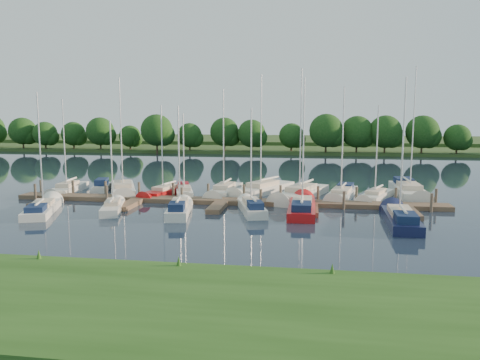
# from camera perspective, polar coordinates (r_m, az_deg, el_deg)

# --- Properties ---
(ground) EXTENTS (260.00, 260.00, 0.00)m
(ground) POSITION_cam_1_polar(r_m,az_deg,el_deg) (35.63, -4.40, -5.24)
(ground) COLOR #1B2937
(ground) RESTS_ON ground
(near_bank) EXTENTS (90.00, 10.00, 0.50)m
(near_bank) POSITION_cam_1_polar(r_m,az_deg,el_deg) (20.99, -14.57, -14.39)
(near_bank) COLOR #1F4513
(near_bank) RESTS_ON ground
(dock) EXTENTS (40.00, 6.00, 0.40)m
(dock) POSITION_cam_1_polar(r_m,az_deg,el_deg) (42.59, -2.20, -2.75)
(dock) COLOR brown
(dock) RESTS_ON ground
(mooring_pilings) EXTENTS (38.24, 2.84, 2.00)m
(mooring_pilings) POSITION_cam_1_polar(r_m,az_deg,el_deg) (43.60, -1.93, -1.96)
(mooring_pilings) COLOR #473D33
(mooring_pilings) RESTS_ON ground
(far_shore) EXTENTS (180.00, 30.00, 0.60)m
(far_shore) POSITION_cam_1_polar(r_m,az_deg,el_deg) (109.35, 4.45, 3.89)
(far_shore) COLOR #2B481B
(far_shore) RESTS_ON ground
(distant_hill) EXTENTS (220.00, 40.00, 1.40)m
(distant_hill) POSITION_cam_1_polar(r_m,az_deg,el_deg) (134.22, 5.24, 4.82)
(distant_hill) COLOR #344E22
(distant_hill) RESTS_ON ground
(treeline) EXTENTS (146.74, 9.68, 7.96)m
(treeline) POSITION_cam_1_polar(r_m,az_deg,el_deg) (95.89, 7.32, 5.43)
(treeline) COLOR #38281C
(treeline) RESTS_ON ground
(sailboat_n_0) EXTENTS (2.59, 7.90, 10.08)m
(sailboat_n_0) POSITION_cam_1_polar(r_m,az_deg,el_deg) (52.08, -20.26, -1.18)
(sailboat_n_0) COLOR silver
(sailboat_n_0) RESTS_ON ground
(motorboat) EXTENTS (2.50, 5.11, 1.54)m
(motorboat) POSITION_cam_1_polar(r_m,az_deg,el_deg) (52.60, -16.52, -0.86)
(motorboat) COLOR silver
(motorboat) RESTS_ON ground
(sailboat_n_2) EXTENTS (5.48, 9.52, 12.23)m
(sailboat_n_2) POSITION_cam_1_polar(r_m,az_deg,el_deg) (50.35, -14.08, -1.23)
(sailboat_n_2) COLOR silver
(sailboat_n_2) RESTS_ON ground
(sailboat_n_3) EXTENTS (3.16, 7.39, 9.38)m
(sailboat_n_3) POSITION_cam_1_polar(r_m,az_deg,el_deg) (47.84, -9.22, -1.57)
(sailboat_n_3) COLOR #B21012
(sailboat_n_3) RESTS_ON ground
(sailboat_n_4) EXTENTS (3.23, 6.65, 8.52)m
(sailboat_n_4) POSITION_cam_1_polar(r_m,az_deg,el_deg) (47.78, -6.83, -1.48)
(sailboat_n_4) COLOR silver
(sailboat_n_4) RESTS_ON ground
(sailboat_n_5) EXTENTS (2.59, 8.68, 11.01)m
(sailboat_n_5) POSITION_cam_1_polar(r_m,az_deg,el_deg) (47.70, -1.92, -1.49)
(sailboat_n_5) COLOR silver
(sailboat_n_5) RESTS_ON ground
(sailboat_n_6) EXTENTS (6.05, 9.55, 12.54)m
(sailboat_n_6) POSITION_cam_1_polar(r_m,az_deg,el_deg) (48.72, 2.71, -1.29)
(sailboat_n_6) COLOR silver
(sailboat_n_6) RESTS_ON ground
(sailboat_n_7) EXTENTS (5.37, 10.10, 12.92)m
(sailboat_n_7) POSITION_cam_1_polar(r_m,az_deg,el_deg) (46.21, 7.40, -1.86)
(sailboat_n_7) COLOR silver
(sailboat_n_7) RESTS_ON ground
(sailboat_n_8) EXTENTS (3.65, 8.99, 11.15)m
(sailboat_n_8) POSITION_cam_1_polar(r_m,az_deg,el_deg) (47.23, 12.28, -1.74)
(sailboat_n_8) COLOR silver
(sailboat_n_8) RESTS_ON ground
(sailboat_n_9) EXTENTS (4.14, 7.20, 9.34)m
(sailboat_n_9) POSITION_cam_1_polar(r_m,az_deg,el_deg) (46.95, 16.20, -1.97)
(sailboat_n_9) COLOR silver
(sailboat_n_9) RESTS_ON ground
(sailboat_n_10) EXTENTS (2.50, 10.44, 13.27)m
(sailboat_n_10) POSITION_cam_1_polar(r_m,az_deg,el_deg) (50.46, 19.89, -1.37)
(sailboat_n_10) COLOR silver
(sailboat_n_10) RESTS_ON ground
(sailboat_s_0) EXTENTS (4.19, 8.15, 10.29)m
(sailboat_s_0) POSITION_cam_1_polar(r_m,az_deg,el_deg) (42.54, -22.93, -3.26)
(sailboat_s_0) COLOR silver
(sailboat_s_0) RESTS_ON ground
(sailboat_s_1) EXTENTS (2.87, 6.15, 7.98)m
(sailboat_s_1) POSITION_cam_1_polar(r_m,az_deg,el_deg) (41.09, -15.23, -3.32)
(sailboat_s_1) COLOR silver
(sailboat_s_1) RESTS_ON ground
(sailboat_s_2) EXTENTS (2.69, 7.13, 9.26)m
(sailboat_s_2) POSITION_cam_1_polar(r_m,az_deg,el_deg) (38.82, -7.41, -3.66)
(sailboat_s_2) COLOR silver
(sailboat_s_2) RESTS_ON ground
(sailboat_s_3) EXTENTS (3.20, 6.97, 9.06)m
(sailboat_s_3) POSITION_cam_1_polar(r_m,az_deg,el_deg) (39.23, 1.44, -3.48)
(sailboat_s_3) COLOR silver
(sailboat_s_3) RESTS_ON ground
(sailboat_s_4) EXTENTS (2.18, 9.01, 11.50)m
(sailboat_s_4) POSITION_cam_1_polar(r_m,az_deg,el_deg) (39.58, 7.58, -3.46)
(sailboat_s_4) COLOR #B21012
(sailboat_s_4) RESTS_ON ground
(sailboat_s_5) EXTENTS (2.36, 8.83, 11.29)m
(sailboat_s_5) POSITION_cam_1_polar(r_m,az_deg,el_deg) (37.11, 18.95, -4.59)
(sailboat_s_5) COLOR #111638
(sailboat_s_5) RESTS_ON ground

